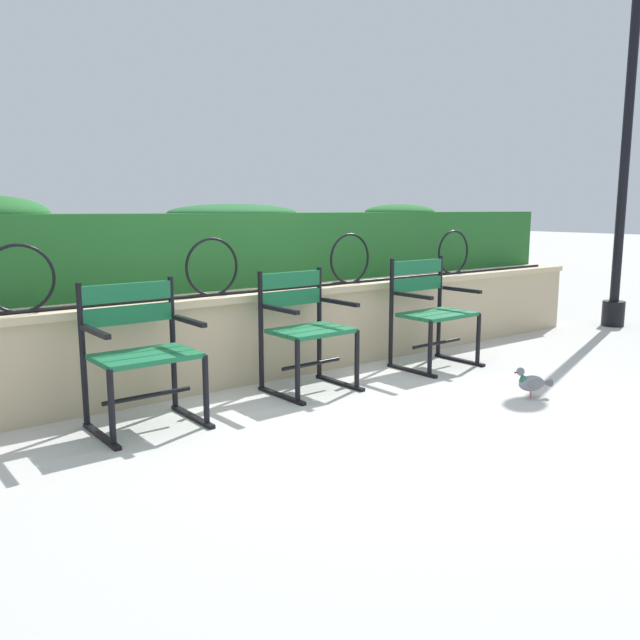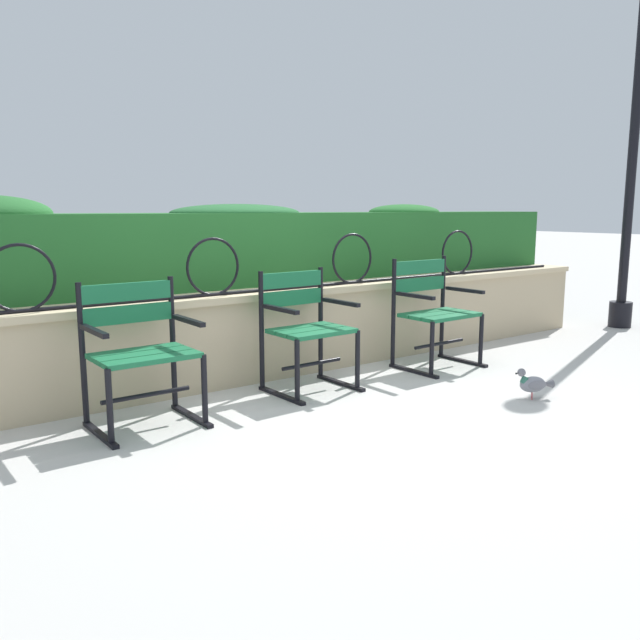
% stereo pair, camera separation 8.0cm
% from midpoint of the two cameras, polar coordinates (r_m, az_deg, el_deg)
% --- Properties ---
extents(ground_plane, '(60.00, 60.00, 0.00)m').
position_cam_midpoint_polar(ground_plane, '(4.49, 0.29, -7.11)').
color(ground_plane, '#B7B5AF').
extents(stone_wall, '(7.54, 0.41, 0.68)m').
position_cam_midpoint_polar(stone_wall, '(5.10, -5.68, -1.16)').
color(stone_wall, tan).
rests_on(stone_wall, ground).
extents(iron_arch_fence, '(7.00, 0.02, 0.42)m').
position_cam_midpoint_polar(iron_arch_fence, '(4.78, -8.97, 4.19)').
color(iron_arch_fence, black).
rests_on(iron_arch_fence, stone_wall).
extents(hedge_row, '(7.39, 0.69, 0.71)m').
position_cam_midpoint_polar(hedge_row, '(5.45, -8.94, 6.41)').
color(hedge_row, '#236028').
rests_on(hedge_row, stone_wall).
extents(park_chair_left, '(0.62, 0.52, 0.87)m').
position_cam_midpoint_polar(park_chair_left, '(4.07, -15.92, -2.48)').
color(park_chair_left, '#19663D').
rests_on(park_chair_left, ground).
extents(park_chair_centre, '(0.59, 0.53, 0.86)m').
position_cam_midpoint_polar(park_chair_centre, '(4.71, -1.83, -0.55)').
color(park_chair_centre, '#19663D').
rests_on(park_chair_centre, ground).
extents(park_chair_right, '(0.64, 0.53, 0.90)m').
position_cam_midpoint_polar(park_chair_right, '(5.49, 9.19, 0.94)').
color(park_chair_right, '#19663D').
rests_on(park_chair_right, ground).
extents(pigeon_near_chairs, '(0.28, 0.17, 0.22)m').
position_cam_midpoint_polar(pigeon_near_chairs, '(4.76, 17.50, -5.20)').
color(pigeon_near_chairs, gray).
rests_on(pigeon_near_chairs, ground).
extents(lamppost, '(0.28, 0.28, 3.80)m').
position_cam_midpoint_polar(lamppost, '(7.93, 24.81, 13.67)').
color(lamppost, black).
rests_on(lamppost, ground).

